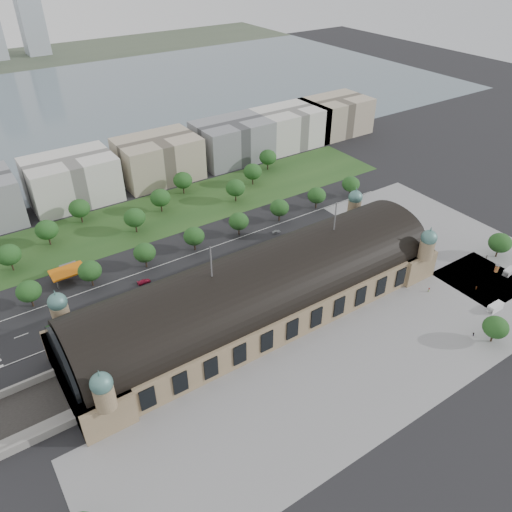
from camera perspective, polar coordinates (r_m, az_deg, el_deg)
ground at (r=194.63m, az=0.46°, el=-6.43°), size 900.00×900.00×0.00m
station at (r=188.12m, az=0.47°, el=-4.05°), size 150.00×48.40×44.30m
plaza_south at (r=175.73m, az=11.60°, el=-12.86°), size 190.00×48.00×0.12m
plaza_east at (r=256.53m, az=19.82°, el=2.34°), size 56.00×100.00×0.12m
road_slab at (r=213.58m, az=-9.80°, el=-2.80°), size 260.00×26.00×0.10m
grass_belt at (r=258.62m, az=-14.11°, el=3.70°), size 300.00×45.00×0.10m
petrol_station at (r=226.16m, az=-20.63°, el=-1.50°), size 14.00×13.00×5.05m
lake at (r=446.39m, az=-22.54°, el=15.14°), size 700.00×320.00×0.08m
far_tower_right at (r=648.99m, az=-24.36°, el=23.55°), size 24.00×24.00×75.00m
office_3 at (r=284.48m, az=-20.31°, el=8.19°), size 45.00×32.00×24.00m
office_4 at (r=298.05m, az=-11.09°, el=10.87°), size 45.00×32.00×24.00m
office_5 at (r=318.97m, az=-2.74°, el=13.02°), size 45.00×32.00×24.00m
office_6 at (r=342.97m, az=3.88°, el=14.52°), size 45.00×32.00×24.00m
office_7 at (r=367.63m, az=9.03°, el=15.54°), size 45.00×32.00×24.00m
tree_row_2 at (r=211.79m, az=-24.54°, el=-3.68°), size 9.60×9.60×11.52m
tree_row_3 at (r=214.50m, az=-18.46°, el=-1.62°), size 9.60×9.60×11.52m
tree_row_4 at (r=219.81m, az=-12.62°, el=0.38°), size 9.60×9.60×11.52m
tree_row_5 at (r=227.54m, az=-7.10°, el=2.26°), size 9.60×9.60×11.52m
tree_row_6 at (r=237.46m, az=-1.99°, el=3.98°), size 9.60×9.60×11.52m
tree_row_7 at (r=249.30m, az=2.70°, el=5.53°), size 9.60×9.60×11.52m
tree_row_8 at (r=262.80m, az=6.95°, el=6.89°), size 9.60×9.60×11.52m
tree_row_9 at (r=277.72m, az=10.79°, el=8.09°), size 9.60×9.60×11.52m
tree_belt_3 at (r=236.79m, az=-26.43°, el=0.13°), size 10.40×10.40×12.48m
tree_belt_4 at (r=248.82m, az=-22.82°, el=2.78°), size 10.40×10.40×12.48m
tree_belt_5 at (r=262.22m, az=-19.54°, el=5.16°), size 10.40×10.40×12.48m
tree_belt_6 at (r=246.13m, az=-13.71°, el=4.29°), size 10.40×10.40×12.48m
tree_belt_7 at (r=261.89m, az=-10.88°, el=6.56°), size 10.40×10.40×12.48m
tree_belt_8 at (r=278.57m, az=-8.37°, el=8.56°), size 10.40×10.40×12.48m
tree_belt_9 at (r=267.56m, az=-2.36°, el=7.79°), size 10.40×10.40×12.48m
tree_belt_10 at (r=285.94m, az=-0.38°, el=9.62°), size 10.40×10.40×12.48m
tree_belt_11 at (r=304.86m, az=1.37°, el=11.22°), size 10.40×10.40×12.48m
tree_plaza_ne at (r=246.20m, az=26.12°, el=1.36°), size 10.00×10.00×11.69m
tree_plaza_s at (r=197.18m, az=25.71°, el=-7.35°), size 9.00×9.00×10.64m
traffic_car_2 at (r=200.06m, az=-14.94°, el=-6.22°), size 5.88×2.90×1.61m
traffic_car_3 at (r=213.88m, az=-12.69°, el=-2.86°), size 5.63×2.38×1.62m
traffic_car_4 at (r=213.64m, az=-6.09°, el=-2.19°), size 4.30×1.81×1.45m
traffic_car_5 at (r=242.25m, az=2.33°, el=2.78°), size 4.22×1.89×1.34m
parked_car_0 at (r=194.39m, az=-19.67°, el=-8.68°), size 4.53×3.70×1.45m
parked_car_1 at (r=194.32m, az=-18.34°, el=-8.35°), size 6.16×5.42×1.58m
parked_car_2 at (r=197.50m, az=-14.35°, el=-6.79°), size 4.70×3.61×1.27m
parked_car_3 at (r=196.27m, az=-12.57°, el=-6.76°), size 4.30×2.96×1.36m
parked_car_4 at (r=195.97m, az=-13.49°, el=-6.96°), size 4.83×3.89×1.54m
parked_car_5 at (r=195.12m, az=-13.15°, el=-7.15°), size 5.19×4.57×1.33m
parked_car_6 at (r=194.39m, az=-13.96°, el=-7.42°), size 6.08×4.50×1.64m
bus_west at (r=206.71m, az=-10.36°, el=-3.74°), size 11.28×2.95×3.12m
bus_mid at (r=211.10m, az=-4.00°, el=-2.28°), size 11.43×3.54×3.13m
bus_east at (r=224.15m, az=0.81°, el=0.24°), size 11.67×2.79×3.25m
van_east at (r=239.18m, az=26.90°, el=-1.64°), size 6.51×3.20×2.72m
van_south at (r=215.45m, az=25.62°, el=-5.34°), size 6.88×2.79×2.97m
advertising_column at (r=238.18m, az=25.81°, el=-1.28°), size 1.92×1.92×3.64m
pedestrian_0 at (r=215.86m, az=19.16°, el=-3.67°), size 0.96×0.59×1.90m
pedestrian_1 at (r=224.15m, az=23.86°, el=-3.34°), size 0.73×0.81×1.86m
pedestrian_2 at (r=246.03m, az=24.85°, el=-0.11°), size 0.82×1.04×1.88m
pedestrian_4 at (r=200.35m, az=23.57°, el=-8.22°), size 1.10×1.17×1.74m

